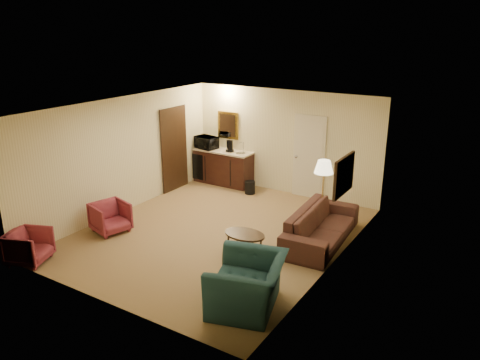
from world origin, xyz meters
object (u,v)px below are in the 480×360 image
at_px(coffee_table, 245,245).
at_px(rose_chair_near, 110,216).
at_px(sofa, 322,220).
at_px(microwave, 206,141).
at_px(teal_armchair, 248,276).
at_px(waste_bin, 250,187).
at_px(coffee_maker, 230,146).
at_px(wetbar_cabinet, 223,167).
at_px(floor_lamp, 322,194).
at_px(rose_chair_far, 29,245).

bearing_deg(coffee_table, rose_chair_near, -169.61).
bearing_deg(sofa, microwave, 61.35).
relative_size(teal_armchair, rose_chair_near, 1.73).
height_order(rose_chair_near, microwave, microwave).
relative_size(sofa, waste_bin, 7.09).
height_order(coffee_table, microwave, microwave).
height_order(teal_armchair, coffee_maker, coffee_maker).
relative_size(wetbar_cabinet, sofa, 0.71).
height_order(rose_chair_near, waste_bin, rose_chair_near).
relative_size(sofa, coffee_maker, 7.56).
bearing_deg(coffee_table, waste_bin, 118.96).
distance_m(teal_armchair, coffee_maker, 5.73).
bearing_deg(floor_lamp, coffee_table, -109.51).
xyz_separation_m(coffee_table, floor_lamp, (0.69, 1.96, 0.51)).
bearing_deg(floor_lamp, microwave, 161.93).
bearing_deg(rose_chair_near, floor_lamp, -40.19).
distance_m(coffee_table, microwave, 4.59).
distance_m(wetbar_cabinet, floor_lamp, 3.61).
xyz_separation_m(wetbar_cabinet, coffee_table, (2.66, -3.28, -0.23)).
bearing_deg(coffee_table, microwave, 134.49).
distance_m(microwave, coffee_maker, 0.73).
height_order(rose_chair_far, microwave, microwave).
bearing_deg(waste_bin, rose_chair_far, -106.30).
xyz_separation_m(rose_chair_near, waste_bin, (1.27, 3.49, -0.18)).
distance_m(floor_lamp, waste_bin, 2.60).
distance_m(rose_chair_near, rose_chair_far, 1.73).
xyz_separation_m(wetbar_cabinet, floor_lamp, (3.35, -1.32, 0.28)).
xyz_separation_m(rose_chair_near, coffee_maker, (0.48, 3.78, 0.73)).
xyz_separation_m(rose_chair_far, coffee_maker, (0.73, 5.49, 0.74)).
relative_size(coffee_table, microwave, 1.33).
height_order(wetbar_cabinet, rose_chair_far, wetbar_cabinet).
relative_size(floor_lamp, microwave, 2.50).
relative_size(wetbar_cabinet, microwave, 2.78).
xyz_separation_m(wetbar_cabinet, microwave, (-0.50, -0.06, 0.66)).
relative_size(sofa, coffee_table, 2.94).
distance_m(wetbar_cabinet, rose_chair_near, 3.82).
xyz_separation_m(rose_chair_near, coffee_table, (2.91, 0.53, -0.12)).
xyz_separation_m(sofa, coffee_maker, (-3.39, 1.94, 0.62)).
xyz_separation_m(rose_chair_far, coffee_table, (3.16, 2.24, -0.11)).
relative_size(wetbar_cabinet, floor_lamp, 1.11).
distance_m(rose_chair_near, coffee_table, 2.96).
distance_m(sofa, floor_lamp, 0.76).
bearing_deg(wetbar_cabinet, teal_armchair, -52.76).
bearing_deg(coffee_table, sofa, 53.68).
bearing_deg(rose_chair_far, teal_armchair, -100.11).
relative_size(sofa, rose_chair_far, 3.42).
bearing_deg(teal_armchair, waste_bin, -166.39).
xyz_separation_m(sofa, microwave, (-4.12, 1.91, 0.67)).
relative_size(sofa, floor_lamp, 1.56).
relative_size(sofa, rose_chair_near, 3.32).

